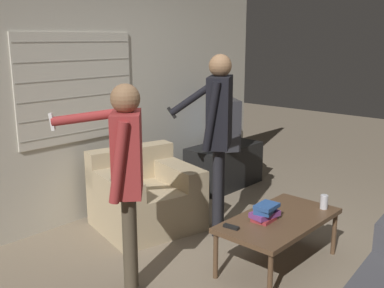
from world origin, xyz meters
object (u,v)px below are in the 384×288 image
tv (225,122)px  soda_can (324,202)px  spare_remote (231,227)px  floor_fan (197,189)px  armchair_beige (144,196)px  person_right_standing (218,123)px  book_stack (265,212)px  coffee_table (279,222)px  person_left_standing (126,165)px

tv → soda_can: tv is taller
spare_remote → floor_fan: size_ratio=0.32×
armchair_beige → person_right_standing: (0.37, -0.65, 0.79)m
tv → book_stack: tv is taller
coffee_table → tv: 2.18m
person_right_standing → book_stack: 1.00m
tv → spare_remote: (-1.77, -1.49, -0.41)m
coffee_table → armchair_beige: bearing=97.9°
spare_remote → coffee_table: bearing=-27.6°
person_left_standing → floor_fan: person_left_standing is taller
person_right_standing → soda_can: (0.28, -0.97, -0.61)m
soda_can → spare_remote: bearing=158.8°
coffee_table → book_stack: (-0.13, 0.06, 0.11)m
book_stack → person_left_standing: bearing=150.2°
book_stack → floor_fan: (0.69, 1.37, -0.30)m
person_left_standing → coffee_table: bearing=-75.9°
armchair_beige → soda_can: armchair_beige is taller
tv → soda_can: size_ratio=5.82×
person_right_standing → floor_fan: bearing=25.5°
person_right_standing → floor_fan: 1.17m
person_right_standing → floor_fan: size_ratio=4.19×
floor_fan → soda_can: bearing=-94.4°
spare_remote → person_left_standing: bearing=139.3°
floor_fan → coffee_table: bearing=-111.5°
armchair_beige → coffee_table: 1.47m
armchair_beige → floor_fan: (0.77, -0.02, -0.11)m
spare_remote → armchair_beige: bearing=73.2°
armchair_beige → soda_can: (0.65, -1.63, 0.18)m
coffee_table → tv: bearing=51.0°
person_left_standing → soda_can: size_ratio=12.52×
armchair_beige → spare_remote: bearing=93.1°
coffee_table → tv: (1.34, 1.65, 0.46)m
person_left_standing → person_right_standing: (1.26, 0.18, 0.11)m
armchair_beige → person_left_standing: size_ratio=0.70×
person_left_standing → book_stack: bearing=-76.4°
armchair_beige → spare_remote: 1.31m
tv → spare_remote: bearing=-14.0°
tv → soda_can: (-0.90, -1.83, -0.36)m
spare_remote → person_right_standing: bearing=39.9°
coffee_table → book_stack: 0.18m
soda_can → person_left_standing: bearing=152.9°
floor_fan → person_left_standing: bearing=-153.9°
person_left_standing → floor_fan: size_ratio=3.80×
person_right_standing → soda_can: person_right_standing is taller
coffee_table → person_right_standing: person_right_standing is taller
coffee_table → tv: tv is taller
armchair_beige → floor_fan: 0.78m
tv → floor_fan: bearing=-38.0°
coffee_table → person_right_standing: 1.09m
person_right_standing → spare_remote: 1.10m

